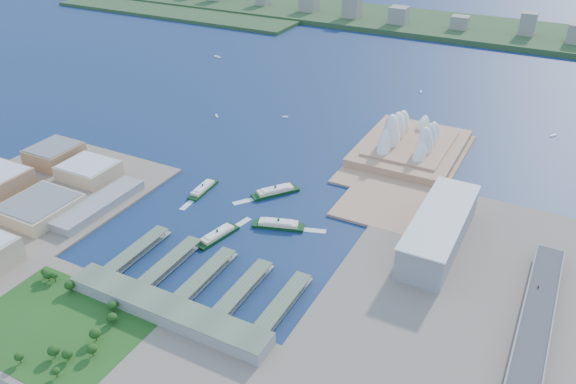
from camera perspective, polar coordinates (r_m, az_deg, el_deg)
The scene contains 23 objects.
ground at distance 604.22m, azimuth -5.27°, elevation -4.41°, with size 3000.00×3000.00×0.00m, color #0D2040.
south_land at distance 485.00m, azimuth -19.24°, elevation -16.66°, with size 720.00×180.00×3.00m, color #7C6D5F.
east_land at distance 499.03m, azimuth 16.07°, elevation -14.38°, with size 240.00×500.00×3.00m, color #7C6D5F.
peninsula at distance 772.86m, azimuth 12.03°, elevation 3.39°, with size 135.00×220.00×3.00m, color tan.
far_shore at distance 1458.91m, azimuth 16.58°, elevation 15.78°, with size 2200.00×260.00×12.00m, color #2D4926.
opera_house at distance 778.17m, azimuth 12.53°, elevation 6.02°, with size 134.00×180.00×58.00m, color white, non-canonical shape.
toaster_building at distance 594.06m, azimuth 15.10°, elevation -3.75°, with size 45.00×155.00×35.00m, color gray.
expressway at distance 485.58m, azimuth 23.01°, elevation -16.28°, with size 26.00×340.00×11.85m, color gray, non-canonical shape.
west_buildings at distance 709.45m, azimuth -25.84°, elevation -0.39°, with size 200.00×280.00×27.00m, color #A17550, non-canonical shape.
ferry_wharves at distance 546.04m, azimuth -8.29°, elevation -8.35°, with size 184.00×90.00×9.30m, color #51624A, non-canonical shape.
terminal_building at distance 507.84m, azimuth -12.18°, elevation -11.65°, with size 200.00×28.00×12.00m, color gray.
park at distance 523.82m, azimuth -22.59°, elevation -11.88°, with size 150.00×110.00×16.00m, color #194714, non-canonical shape.
far_skyline at distance 1432.37m, azimuth 16.60°, elevation 16.91°, with size 1900.00×140.00×55.00m, color gray, non-canonical shape.
ferry_a at distance 686.83m, azimuth -8.65°, elevation 0.45°, with size 12.97×50.95×9.63m, color #0D3414, non-canonical shape.
ferry_b at distance 672.96m, azimuth -1.30°, elevation 0.22°, with size 14.92×58.61×11.08m, color #0D3414, non-canonical shape.
ferry_c at distance 599.88m, azimuth -7.19°, elevation -4.24°, with size 13.68×53.73×10.16m, color #0D3414, non-canonical shape.
ferry_d at distance 612.18m, azimuth -0.98°, elevation -3.16°, with size 14.40×56.57×10.70m, color #0D3414, non-canonical shape.
boat_a at distance 897.80m, azimuth -7.26°, elevation 7.70°, with size 3.02×12.08×2.33m, color white, non-canonical shape.
boat_b at distance 886.76m, azimuth -0.27°, elevation 7.65°, with size 3.09×8.83×2.38m, color white, non-canonical shape.
boat_c at distance 909.44m, azimuth 25.35°, elevation 5.22°, with size 3.21×11.01×2.48m, color white, non-canonical shape.
boat_d at distance 1194.68m, azimuth -7.19°, elevation 13.49°, with size 3.96×18.11×3.06m, color white, non-canonical shape.
boat_e at distance 1018.15m, azimuth 13.34°, elevation 9.90°, with size 3.45×10.85×2.66m, color white, non-canonical shape.
car_c at distance 556.90m, azimuth 24.07°, elevation -8.84°, with size 1.71×4.20×1.22m, color slate.
Camera 1 is at (279.07, -411.74, 343.04)m, focal length 35.00 mm.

